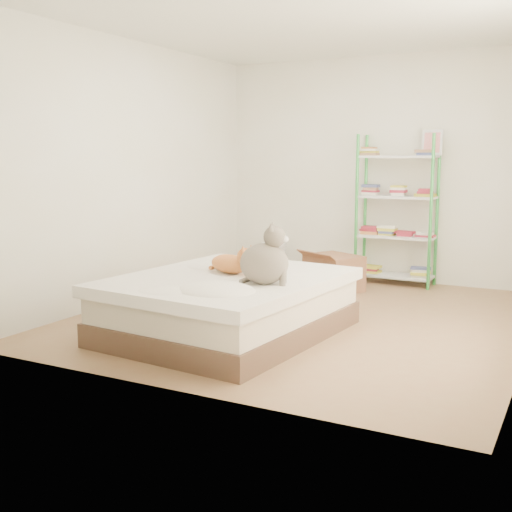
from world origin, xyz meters
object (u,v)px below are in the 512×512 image
Objects in this scene: cardboard_box at (334,272)px; white_bin at (271,258)px; orange_cat at (230,261)px; shelf_unit at (397,213)px; bed at (228,305)px; grey_cat at (264,255)px.

white_bin is (-1.07, 0.62, -0.01)m from cardboard_box.
orange_cat reaches higher than cardboard_box.
orange_cat is 2.69m from shelf_unit.
shelf_unit is (0.65, 2.71, 0.57)m from bed.
shelf_unit reaches higher than bed.
shelf_unit is at bearing 96.62° from orange_cat.
orange_cat is at bearing -105.16° from shelf_unit.
cardboard_box is 1.99× the size of white_bin.
grey_cat is 2.29m from cardboard_box.
cardboard_box is 1.24m from white_bin.
shelf_unit is 4.80× the size of white_bin.
grey_cat is at bearing -55.84° from cardboard_box.
cardboard_box is at bearing 91.11° from bed.
cardboard_box is (-0.50, -0.65, -0.62)m from shelf_unit.
shelf_unit is (0.24, 2.86, 0.10)m from grey_cat.
grey_cat reaches higher than bed.
orange_cat is 2.73m from white_bin.
orange_cat is 1.34× the size of white_bin.
shelf_unit is at bearing 1.13° from white_bin.
white_bin is at bearing 177.20° from cardboard_box.
orange_cat is at bearing -68.55° from cardboard_box.
cardboard_box is at bearing -13.39° from grey_cat.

